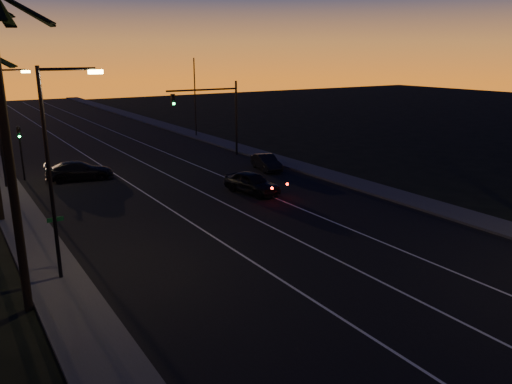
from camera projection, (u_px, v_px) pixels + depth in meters
road at (192, 192)px, 35.33m from camera, size 20.00×170.00×0.01m
sidewalk_left at (21, 217)px, 29.51m from camera, size 2.40×170.00×0.16m
sidewalk_right at (316, 171)px, 41.12m from camera, size 2.40×170.00×0.16m
lane_stripe_left at (152, 198)px, 33.77m from camera, size 0.12×160.00×0.01m
lane_stripe_mid at (199, 190)px, 35.59m from camera, size 0.12×160.00×0.01m
lane_stripe_right at (241, 184)px, 37.40m from camera, size 0.12×160.00×0.01m
palm_near at (4, 125)px, 17.16m from camera, size 4.25×4.16×11.53m
streetlight_left_near at (55, 159)px, 20.24m from camera, size 2.55×0.26×9.00m
streetlight_left_far at (2, 118)px, 34.94m from camera, size 2.55×0.26×8.50m
street_sign at (57, 236)px, 21.98m from camera, size 0.70×0.06×2.60m
signal_mast at (214, 106)px, 45.87m from camera, size 7.10×0.41×7.00m
signal_post at (20, 143)px, 37.75m from camera, size 0.28×0.37×4.20m
far_pole_right at (195, 98)px, 57.70m from camera, size 0.14×0.14×9.00m
lead_car at (252, 183)px, 34.75m from camera, size 2.74×5.14×1.50m
right_car at (266, 162)px, 41.74m from camera, size 2.10×4.12×1.30m
cross_car at (80, 171)px, 38.43m from camera, size 5.33×3.08×1.45m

